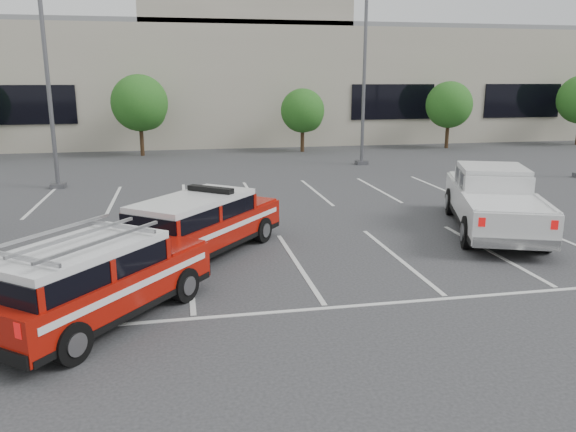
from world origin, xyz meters
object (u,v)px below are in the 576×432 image
tree_mid_right (304,112)px  light_pole_left (46,64)px  fire_chief_suv (203,228)px  light_pole_mid (364,67)px  convention_building (215,77)px  ladder_suv (96,286)px  tree_right (450,106)px  white_pickup (493,206)px  tree_mid_left (141,105)px

tree_mid_right → light_pole_left: bearing=-142.5°
light_pole_left → fire_chief_suv: bearing=-61.8°
light_pole_left → light_pole_mid: (15.00, 4.00, 0.00)m
convention_building → ladder_suv: 35.04m
tree_mid_right → tree_right: bearing=0.0°
white_pickup → ladder_suv: (-11.12, -4.70, -0.03)m
tree_mid_left → fire_chief_suv: (2.60, -20.68, -2.32)m
convention_building → tree_mid_left: 11.19m
convention_building → ladder_suv: convention_building is taller
white_pickup → ladder_suv: bearing=-136.6°
tree_mid_left → light_pole_left: 10.73m
tree_mid_left → tree_mid_right: (10.00, -0.00, -0.54)m
tree_mid_left → ladder_suv: tree_mid_left is taller
convention_building → tree_right: size_ratio=13.58×
convention_building → tree_mid_right: 11.20m
ladder_suv → light_pole_left: bearing=141.6°
tree_mid_left → light_pole_mid: size_ratio=0.47×
tree_mid_left → white_pickup: bearing=-60.1°
tree_mid_left → ladder_suv: 24.78m
tree_mid_right → light_pole_left: light_pole_left is taller
fire_chief_suv → white_pickup: white_pickup is taller
convention_building → light_pole_left: (-8.18, -19.86, 0.47)m
light_pole_left → white_pickup: (14.60, -9.93, -4.41)m
tree_right → ladder_suv: (-19.61, -24.67, -2.03)m
tree_right → ladder_suv: 31.58m
tree_mid_left → white_pickup: tree_mid_left is taller
ladder_suv → tree_mid_left: bearing=129.1°
light_pole_left → white_pickup: bearing=-34.2°
tree_right → fire_chief_suv: size_ratio=0.87×
tree_mid_right → ladder_suv: 26.54m
convention_building → tree_right: convention_building is taller
fire_chief_suv → white_pickup: 8.93m
tree_mid_right → ladder_suv: tree_mid_right is taller
fire_chief_suv → light_pole_left: bearing=156.8°
tree_mid_right → light_pole_mid: 6.88m
fire_chief_suv → ladder_suv: size_ratio=1.05×
convention_building → ladder_suv: (-4.70, -34.49, -3.98)m
fire_chief_suv → convention_building: bearing=124.0°
tree_right → light_pole_left: size_ratio=0.43×
white_pickup → light_pole_left: bearing=166.3°
tree_right → white_pickup: tree_right is taller
fire_chief_suv → tree_mid_left: bearing=135.8°
light_pole_left → fire_chief_suv: 12.86m
tree_mid_right → convention_building: bearing=116.6°
convention_building → fire_chief_suv: size_ratio=11.85×
tree_mid_left → fire_chief_suv: size_ratio=0.96×
convention_building → light_pole_mid: bearing=-66.7°
convention_building → fire_chief_suv: (-2.49, -30.49, -4.00)m
convention_building → light_pole_left: convention_building is taller
convention_building → tree_right: bearing=-33.4°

